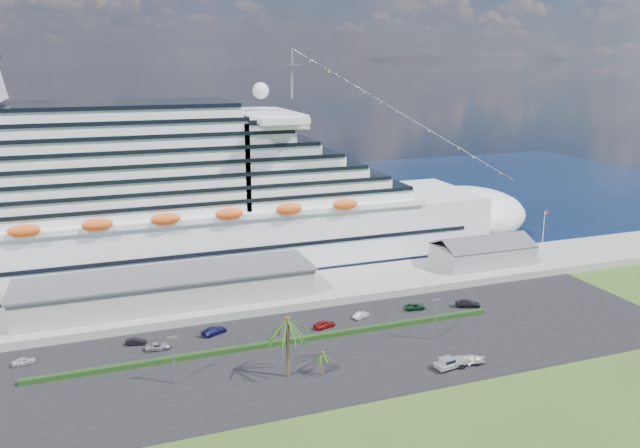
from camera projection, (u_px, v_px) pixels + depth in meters
name	position (u px, v px, depth m)	size (l,w,h in m)	color
ground	(353.00, 378.00, 103.47)	(420.00, 420.00, 0.00)	#35501A
asphalt_lot	(329.00, 350.00, 113.46)	(140.00, 38.00, 0.12)	black
wharf	(284.00, 292.00, 139.62)	(240.00, 20.00, 1.80)	gray
water	(211.00, 209.00, 221.70)	(420.00, 160.00, 0.02)	black
cruise_ship	(169.00, 208.00, 150.35)	(191.00, 38.00, 54.00)	silver
terminal_building	(169.00, 288.00, 130.35)	(61.00, 15.00, 6.30)	gray
port_shed	(483.00, 253.00, 155.84)	(24.00, 12.31, 7.37)	gray
flagpole	(543.00, 232.00, 160.80)	(1.08, 0.16, 12.00)	silver
hedge	(280.00, 342.00, 115.25)	(88.00, 1.10, 0.90)	black
lamp_post_left	(174.00, 354.00, 100.18)	(1.60, 0.35, 8.27)	gray
lamp_post_right	(436.00, 314.00, 115.97)	(1.60, 0.35, 8.27)	gray
palm_tall	(288.00, 326.00, 101.48)	(8.82, 8.82, 11.13)	#47301E
palm_short	(322.00, 356.00, 103.33)	(3.53, 3.53, 4.56)	#47301E
parked_car_0	(24.00, 361.00, 107.66)	(1.53, 3.80, 1.29)	silver
parked_car_1	(136.00, 342.00, 115.14)	(1.33, 3.80, 1.25)	black
parked_car_2	(158.00, 346.00, 113.24)	(2.06, 4.47, 1.24)	#92939A
parked_car_3	(214.00, 331.00, 119.57)	(2.10, 5.17, 1.50)	#131445
parked_car_4	(324.00, 324.00, 122.46)	(1.83, 4.54, 1.55)	maroon
parked_car_5	(361.00, 315.00, 127.20)	(1.31, 3.77, 1.24)	silver
parked_car_6	(415.00, 307.00, 131.53)	(2.03, 4.39, 1.22)	#0D3419
parked_car_7	(468.00, 303.00, 132.83)	(2.16, 5.30, 1.54)	black
pickup_truck	(450.00, 362.00, 106.18)	(5.99, 2.97, 2.02)	black
boat_trailer	(473.00, 359.00, 107.55)	(5.64, 3.89, 1.59)	gray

